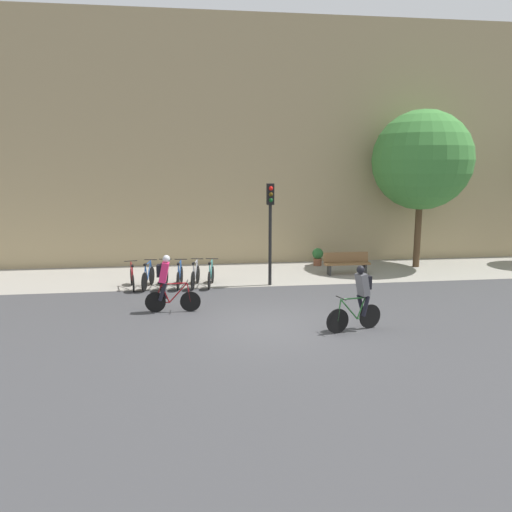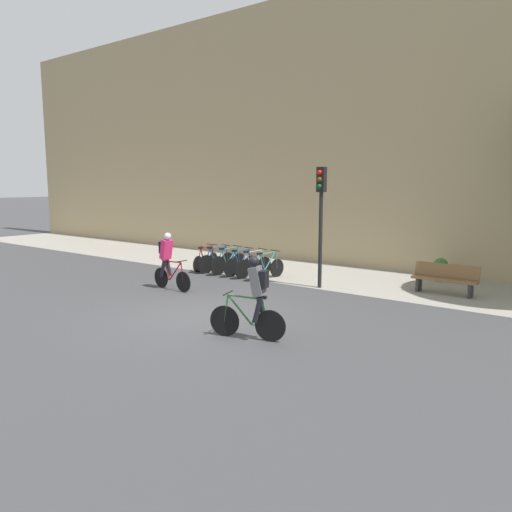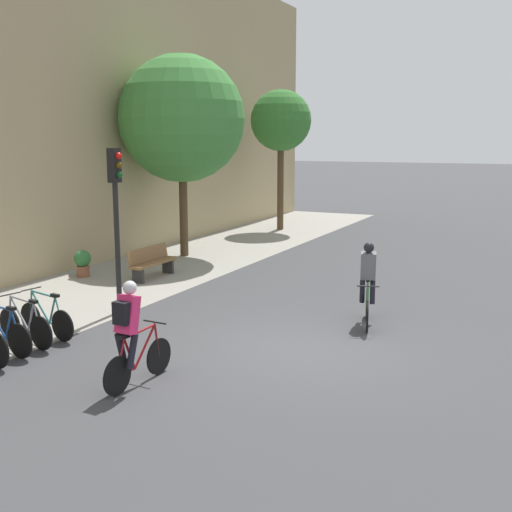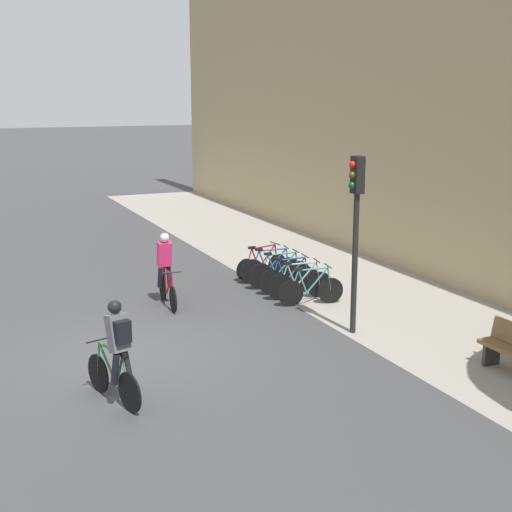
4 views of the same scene
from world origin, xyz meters
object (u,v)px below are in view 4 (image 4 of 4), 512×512
object	(u,v)px
traffic_light_pole	(356,213)
cyclist_pink	(165,266)
parked_bike_2	(280,273)
parked_bike_3	(289,278)
parked_bike_0	(262,264)
cyclist_grey	(117,350)
parked_bike_1	(271,268)
parked_bike_4	(300,283)
parked_bike_5	(311,289)

from	to	relation	value
traffic_light_pole	cyclist_pink	bearing A→B (deg)	-140.56
parked_bike_2	parked_bike_3	distance (m)	0.57
cyclist_pink	parked_bike_0	bearing A→B (deg)	113.38
cyclist_pink	parked_bike_2	world-z (taller)	cyclist_pink
cyclist_grey	parked_bike_0	xyz separation A→B (m)	(-6.56, 5.54, -0.57)
parked_bike_0	parked_bike_1	size ratio (longest dim) A/B	0.98
cyclist_pink	parked_bike_2	distance (m)	3.21
parked_bike_2	traffic_light_pole	bearing A→B (deg)	-2.42
parked_bike_0	parked_bike_4	xyz separation A→B (m)	(2.26, 0.00, 0.02)
parked_bike_3	traffic_light_pole	distance (m)	3.97
parked_bike_4	cyclist_pink	bearing A→B (deg)	-105.88
cyclist_grey	parked_bike_1	distance (m)	8.18
parked_bike_1	parked_bike_2	xyz separation A→B (m)	(0.57, -0.00, 0.00)
parked_bike_1	parked_bike_4	bearing A→B (deg)	-0.00
parked_bike_0	traffic_light_pole	distance (m)	5.46
parked_bike_4	parked_bike_5	world-z (taller)	parked_bike_4
parked_bike_0	parked_bike_3	distance (m)	1.69
parked_bike_2	traffic_light_pole	xyz separation A→B (m)	(3.87, -0.16, 2.18)
parked_bike_5	traffic_light_pole	world-z (taller)	traffic_light_pole
cyclist_pink	traffic_light_pole	xyz separation A→B (m)	(3.64, 2.99, 1.64)
cyclist_grey	parked_bike_3	world-z (taller)	cyclist_grey
parked_bike_5	parked_bike_2	bearing A→B (deg)	179.99
cyclist_grey	parked_bike_4	world-z (taller)	cyclist_grey
parked_bike_2	parked_bike_5	size ratio (longest dim) A/B	1.05
cyclist_pink	cyclist_grey	distance (m)	5.72
traffic_light_pole	parked_bike_3	bearing A→B (deg)	177.16
parked_bike_0	parked_bike_4	bearing A→B (deg)	0.04
parked_bike_0	parked_bike_3	xyz separation A→B (m)	(1.69, 0.00, 0.01)
parked_bike_4	traffic_light_pole	size ratio (longest dim) A/B	0.44
cyclist_pink	cyclist_grey	bearing A→B (deg)	-24.64
parked_bike_4	parked_bike_2	bearing A→B (deg)	-180.00
parked_bike_4	parked_bike_5	distance (m)	0.57
cyclist_pink	parked_bike_4	bearing A→B (deg)	74.12
traffic_light_pole	parked_bike_1	bearing A→B (deg)	177.88
parked_bike_0	parked_bike_5	size ratio (longest dim) A/B	1.01
parked_bike_2	parked_bike_4	size ratio (longest dim) A/B	1.04
cyclist_grey	parked_bike_1	bearing A→B (deg)	137.29
parked_bike_1	traffic_light_pole	xyz separation A→B (m)	(4.44, -0.16, 2.18)
parked_bike_1	cyclist_grey	bearing A→B (deg)	-42.71
parked_bike_1	parked_bike_3	world-z (taller)	parked_bike_1
parked_bike_3	traffic_light_pole	bearing A→B (deg)	-2.84
cyclist_pink	parked_bike_1	xyz separation A→B (m)	(-0.80, 3.15, -0.55)
parked_bike_0	parked_bike_1	xyz separation A→B (m)	(0.56, 0.00, 0.02)
cyclist_pink	parked_bike_4	world-z (taller)	cyclist_pink
parked_bike_3	parked_bike_1	bearing A→B (deg)	-180.00
parked_bike_2	parked_bike_4	xyz separation A→B (m)	(1.13, 0.00, -0.01)
parked_bike_1	parked_bike_4	world-z (taller)	parked_bike_1
parked_bike_3	cyclist_grey	bearing A→B (deg)	-48.69
parked_bike_0	traffic_light_pole	bearing A→B (deg)	-1.86
cyclist_grey	parked_bike_5	xyz separation A→B (m)	(-3.74, 5.54, -0.56)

